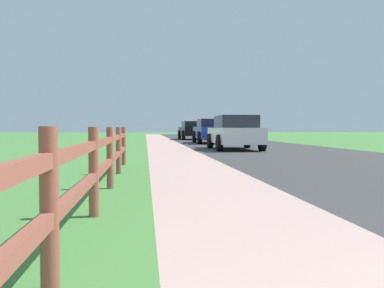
# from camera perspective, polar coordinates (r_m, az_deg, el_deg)

# --- Properties ---
(ground_plane) EXTENTS (120.00, 120.00, 0.00)m
(ground_plane) POSITION_cam_1_polar(r_m,az_deg,el_deg) (25.32, -1.69, 0.06)
(ground_plane) COLOR #48803B
(road_asphalt) EXTENTS (7.00, 66.00, 0.01)m
(road_asphalt) POSITION_cam_1_polar(r_m,az_deg,el_deg) (27.80, 5.17, 0.26)
(road_asphalt) COLOR #393939
(road_asphalt) RESTS_ON ground
(curb_concrete) EXTENTS (6.00, 66.00, 0.01)m
(curb_concrete) POSITION_cam_1_polar(r_m,az_deg,el_deg) (27.25, -8.34, 0.20)
(curb_concrete) COLOR #BF9990
(curb_concrete) RESTS_ON ground
(grass_verge) EXTENTS (5.00, 66.00, 0.00)m
(grass_verge) POSITION_cam_1_polar(r_m,az_deg,el_deg) (27.34, -11.48, 0.19)
(grass_verge) COLOR #48803B
(grass_verge) RESTS_ON ground
(rail_fence) EXTENTS (0.11, 10.57, 0.98)m
(rail_fence) POSITION_cam_1_polar(r_m,az_deg,el_deg) (5.66, -12.08, -1.88)
(rail_fence) COLOR brown
(rail_fence) RESTS_ON ground
(parked_suv_white) EXTENTS (2.05, 4.34, 1.50)m
(parked_suv_white) POSITION_cam_1_polar(r_m,az_deg,el_deg) (18.45, 5.88, 1.60)
(parked_suv_white) COLOR white
(parked_suv_white) RESTS_ON ground
(parked_car_blue) EXTENTS (2.14, 4.59, 1.50)m
(parked_car_blue) POSITION_cam_1_polar(r_m,az_deg,el_deg) (25.86, 2.76, 1.83)
(parked_car_blue) COLOR navy
(parked_car_blue) RESTS_ON ground
(parked_car_black) EXTENTS (2.14, 4.70, 1.48)m
(parked_car_black) POSITION_cam_1_polar(r_m,az_deg,el_deg) (33.94, 0.07, 1.92)
(parked_car_black) COLOR black
(parked_car_black) RESTS_ON ground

